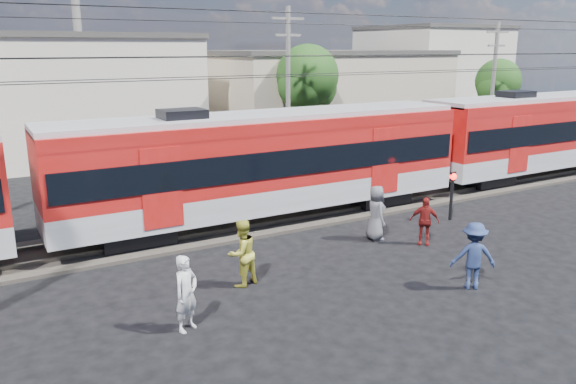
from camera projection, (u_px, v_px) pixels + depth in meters
name	position (u px, v px, depth m)	size (l,w,h in m)	color
ground	(373.00, 309.00, 14.39)	(120.00, 120.00, 0.00)	black
track_bed	(241.00, 224.00, 21.11)	(70.00, 3.40, 0.12)	#2D2823
rail_near	(250.00, 226.00, 20.45)	(70.00, 0.12, 0.12)	#59544C
rail_far	(233.00, 216.00, 21.71)	(70.00, 0.12, 0.12)	#59544C
commuter_train	(271.00, 160.00, 21.15)	(50.30, 3.08, 4.17)	black
building_midwest	(84.00, 94.00, 35.26)	(12.24, 12.24, 7.30)	beige
building_mideast	(323.00, 95.00, 40.49)	(16.32, 10.20, 6.30)	tan
building_east	(430.00, 74.00, 50.29)	(10.20, 10.20, 8.30)	beige
utility_pole_mid	(288.00, 87.00, 28.75)	(1.80, 0.24, 8.50)	slate
utility_pole_east	(493.00, 84.00, 34.65)	(1.80, 0.24, 8.00)	slate
tree_near	(309.00, 80.00, 32.84)	(3.82, 3.64, 6.72)	#382619
tree_far	(499.00, 84.00, 39.32)	(3.36, 3.12, 5.76)	#382619
pedestrian_a	(186.00, 293.00, 13.13)	(0.68, 0.45, 1.86)	silver
pedestrian_b	(242.00, 253.00, 15.62)	(0.93, 0.73, 1.92)	gold
pedestrian_c	(473.00, 256.00, 15.43)	(1.23, 0.71, 1.91)	navy
pedestrian_d	(424.00, 221.00, 18.95)	(0.97, 0.40, 1.65)	maroon
pedestrian_e	(376.00, 213.00, 19.38)	(0.94, 0.61, 1.92)	#515156
car_silver	(532.00, 141.00, 35.61)	(1.70, 4.23, 1.44)	#AEB1B5
crossing_signal	(452.00, 187.00, 21.50)	(0.28, 0.28, 1.91)	black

